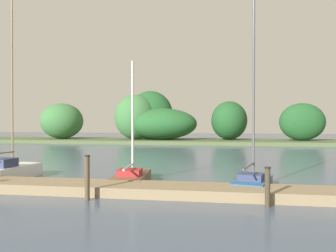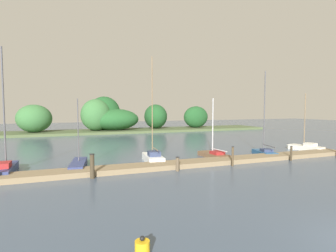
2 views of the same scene
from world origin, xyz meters
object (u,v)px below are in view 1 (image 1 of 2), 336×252
(mooring_piling_3, at_px, (87,178))
(mooring_piling_4, at_px, (268,187))
(sailboat_4, at_px, (253,179))
(sailboat_3, at_px, (132,176))
(sailboat_2, at_px, (10,170))

(mooring_piling_3, relative_size, mooring_piling_4, 1.23)
(sailboat_4, bearing_deg, mooring_piling_4, -162.02)
(sailboat_3, xyz_separation_m, mooring_piling_3, (-0.50, -3.62, 0.46))
(sailboat_2, xyz_separation_m, mooring_piling_4, (10.86, -3.46, 0.20))
(sailboat_3, bearing_deg, mooring_piling_4, -129.69)
(sailboat_4, height_order, mooring_piling_4, sailboat_4)
(sailboat_2, bearing_deg, mooring_piling_3, -119.00)
(mooring_piling_3, bearing_deg, sailboat_3, 82.07)
(sailboat_2, xyz_separation_m, sailboat_3, (5.63, 0.09, -0.13))
(sailboat_2, relative_size, mooring_piling_4, 6.92)
(sailboat_4, bearing_deg, sailboat_2, 100.28)
(sailboat_3, distance_m, sailboat_4, 5.02)
(sailboat_4, distance_m, mooring_piling_4, 2.95)
(sailboat_4, height_order, mooring_piling_3, sailboat_4)
(sailboat_4, relative_size, mooring_piling_4, 6.36)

